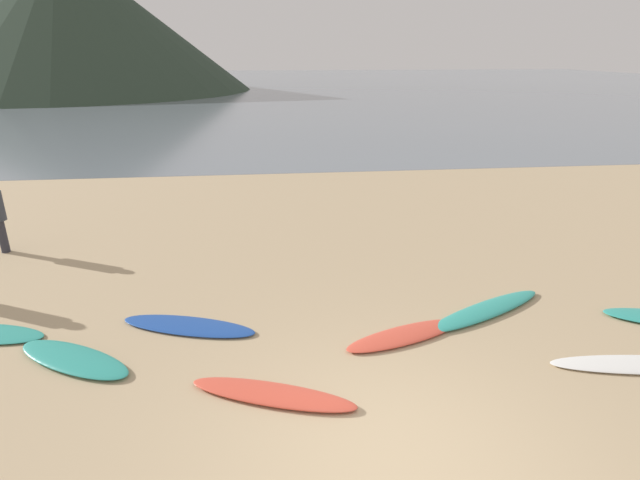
# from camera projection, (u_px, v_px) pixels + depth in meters

# --- Properties ---
(ground_plane) EXTENTS (120.00, 120.00, 0.20)m
(ground_plane) POSITION_uv_depth(u_px,v_px,m) (307.00, 203.00, 14.57)
(ground_plane) COLOR tan
(ground_plane) RESTS_ON ground
(ocean_water) EXTENTS (140.00, 100.00, 0.01)m
(ocean_water) POSITION_uv_depth(u_px,v_px,m) (270.00, 84.00, 64.16)
(ocean_water) COLOR slate
(ocean_water) RESTS_ON ground
(headland_hill) EXTENTS (36.49, 36.49, 14.14)m
(headland_hill) POSITION_uv_depth(u_px,v_px,m) (68.00, 19.00, 51.53)
(headland_hill) COLOR #28382B
(headland_hill) RESTS_ON ground
(surfboard_2) EXTENTS (1.96, 1.50, 0.09)m
(surfboard_2) POSITION_uv_depth(u_px,v_px,m) (74.00, 359.00, 6.95)
(surfboard_2) COLOR teal
(surfboard_2) RESTS_ON ground
(surfboard_3) EXTENTS (2.24, 1.22, 0.07)m
(surfboard_3) POSITION_uv_depth(u_px,v_px,m) (188.00, 326.00, 7.81)
(surfboard_3) COLOR #1E479E
(surfboard_3) RESTS_ON ground
(surfboard_4) EXTENTS (2.17, 1.18, 0.10)m
(surfboard_4) POSITION_uv_depth(u_px,v_px,m) (273.00, 394.00, 6.23)
(surfboard_4) COLOR #D84C38
(surfboard_4) RESTS_ON ground
(surfboard_5) EXTENTS (2.01, 1.10, 0.08)m
(surfboard_5) POSITION_uv_depth(u_px,v_px,m) (404.00, 335.00, 7.54)
(surfboard_5) COLOR #D84C38
(surfboard_5) RESTS_ON ground
(surfboard_6) EXTENTS (2.48, 1.53, 0.09)m
(surfboard_6) POSITION_uv_depth(u_px,v_px,m) (486.00, 310.00, 8.26)
(surfboard_6) COLOR teal
(surfboard_6) RESTS_ON ground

